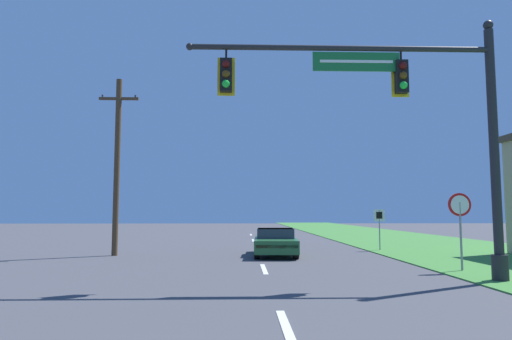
{
  "coord_description": "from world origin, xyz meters",
  "views": [
    {
      "loc": [
        -0.73,
        -1.61,
        1.9
      ],
      "look_at": [
        0.0,
        23.13,
        4.22
      ],
      "focal_mm": 32.0,
      "sensor_mm": 36.0,
      "label": 1
    }
  ],
  "objects_px": {
    "car_ahead": "(275,242)",
    "route_sign_post": "(379,220)",
    "stop_sign": "(460,214)",
    "signal_mast": "(417,120)",
    "utility_pole_near": "(117,163)"
  },
  "relations": [
    {
      "from": "stop_sign",
      "to": "utility_pole_near",
      "type": "distance_m",
      "value": 14.3
    },
    {
      "from": "car_ahead",
      "to": "stop_sign",
      "type": "relative_size",
      "value": 1.84
    },
    {
      "from": "signal_mast",
      "to": "utility_pole_near",
      "type": "bearing_deg",
      "value": 142.65
    },
    {
      "from": "signal_mast",
      "to": "route_sign_post",
      "type": "height_order",
      "value": "signal_mast"
    },
    {
      "from": "utility_pole_near",
      "to": "route_sign_post",
      "type": "bearing_deg",
      "value": 10.07
    },
    {
      "from": "signal_mast",
      "to": "route_sign_post",
      "type": "xyz_separation_m",
      "value": [
        1.97,
        10.35,
        -3.0
      ]
    },
    {
      "from": "car_ahead",
      "to": "stop_sign",
      "type": "bearing_deg",
      "value": -45.64
    },
    {
      "from": "car_ahead",
      "to": "stop_sign",
      "type": "xyz_separation_m",
      "value": [
        5.65,
        -5.78,
        1.26
      ]
    },
    {
      "from": "car_ahead",
      "to": "route_sign_post",
      "type": "xyz_separation_m",
      "value": [
        5.44,
        2.39,
        0.92
      ]
    },
    {
      "from": "stop_sign",
      "to": "route_sign_post",
      "type": "bearing_deg",
      "value": 91.48
    },
    {
      "from": "signal_mast",
      "to": "route_sign_post",
      "type": "relative_size",
      "value": 4.42
    },
    {
      "from": "stop_sign",
      "to": "utility_pole_near",
      "type": "relative_size",
      "value": 0.31
    },
    {
      "from": "route_sign_post",
      "to": "signal_mast",
      "type": "bearing_deg",
      "value": -100.81
    },
    {
      "from": "signal_mast",
      "to": "car_ahead",
      "type": "distance_m",
      "value": 9.52
    },
    {
      "from": "car_ahead",
      "to": "signal_mast",
      "type": "bearing_deg",
      "value": -66.49
    }
  ]
}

